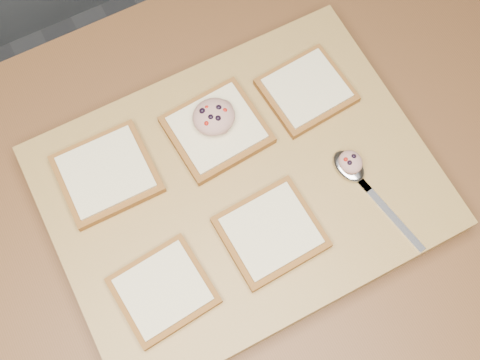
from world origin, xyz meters
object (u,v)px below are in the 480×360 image
(bread_far_center, at_px, (217,130))
(spoon, at_px, (355,173))
(tuna_salad_dollop, at_px, (214,117))
(cutting_board, at_px, (240,189))

(bread_far_center, xyz_separation_m, spoon, (0.14, -0.15, -0.00))
(bread_far_center, height_order, tuna_salad_dollop, tuna_salad_dollop)
(cutting_board, bearing_deg, bread_far_center, 85.19)
(cutting_board, height_order, spoon, spoon)
(bread_far_center, bearing_deg, spoon, -46.07)
(bread_far_center, distance_m, spoon, 0.21)
(tuna_salad_dollop, xyz_separation_m, spoon, (0.14, -0.16, -0.03))
(bread_far_center, xyz_separation_m, tuna_salad_dollop, (0.00, 0.01, 0.02))
(cutting_board, height_order, tuna_salad_dollop, tuna_salad_dollop)
(cutting_board, distance_m, tuna_salad_dollop, 0.11)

